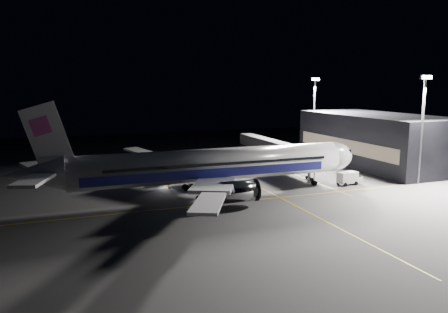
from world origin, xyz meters
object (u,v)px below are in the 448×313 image
floodlight_mast_north (314,109)px  jet_bridge (278,148)px  floodlight_mast_south (423,120)px  baggage_tug (165,180)px  safety_cone_c (194,179)px  service_truck (349,178)px  safety_cone_a (229,186)px  airliner (207,166)px  safety_cone_b (169,187)px

floodlight_mast_north → jet_bridge: bearing=-142.3°
floodlight_mast_south → baggage_tug: 50.29m
jet_bridge → safety_cone_c: bearing=-164.5°
floodlight_mast_north → floodlight_mast_south: (0.00, -38.00, 0.00)m
floodlight_mast_north → service_truck: bearing=-111.0°
floodlight_mast_south → safety_cone_c: floodlight_mast_south is taller
service_truck → safety_cone_a: 23.24m
jet_bridge → baggage_tug: jet_bridge is taller
airliner → floodlight_mast_south: 42.13m
service_truck → safety_cone_b: bearing=158.7°
safety_cone_b → airliner: bearing=-54.8°
service_truck → safety_cone_a: (-22.40, 6.07, -1.05)m
floodlight_mast_south → safety_cone_b: 49.46m
floodlight_mast_north → baggage_tug: 51.96m
jet_bridge → floodlight_mast_south: size_ratio=1.66×
jet_bridge → baggage_tug: 29.16m
floodlight_mast_north → safety_cone_c: floodlight_mast_north is taller
safety_cone_a → floodlight_mast_north: bearing=38.3°
floodlight_mast_north → baggage_tug: (-45.96, -21.24, -11.65)m
floodlight_mast_south → safety_cone_b: size_ratio=37.35×
airliner → safety_cone_b: (-5.04, 7.15, -4.89)m
safety_cone_a → safety_cone_b: safety_cone_a is taller
jet_bridge → safety_cone_b: bearing=-158.8°
baggage_tug → safety_cone_c: (6.21, 1.27, -0.39)m
safety_cone_c → safety_cone_b: bearing=-142.6°
baggage_tug → floodlight_mast_north: bearing=39.5°
baggage_tug → safety_cone_c: size_ratio=3.82×
jet_bridge → safety_cone_c: (-21.75, -6.04, -4.25)m
baggage_tug → safety_cone_c: baggage_tug is taller
floodlight_mast_north → floodlight_mast_south: bearing=-90.0°
jet_bridge → safety_cone_a: jet_bridge is taller
service_truck → baggage_tug: bearing=153.0°
floodlight_mast_north → service_truck: 38.10m
service_truck → baggage_tug: 35.33m
safety_cone_a → service_truck: bearing=-15.2°
jet_bridge → safety_cone_c: size_ratio=51.95×
airliner → safety_cone_a: (5.63, 4.00, -4.87)m
floodlight_mast_north → safety_cone_a: bearing=-141.7°
floodlight_mast_north → floodlight_mast_south: same height
airliner → service_truck: 28.37m
jet_bridge → service_truck: 20.98m
baggage_tug → safety_cone_a: bearing=-18.0°
jet_bridge → floodlight_mast_north: size_ratio=1.66×
airliner → floodlight_mast_north: floodlight_mast_north is taller
jet_bridge → airliner: bearing=-142.0°
airliner → floodlight_mast_north: size_ratio=2.97×
jet_bridge → safety_cone_b: size_ratio=62.06×
safety_cone_a → airliner: bearing=-144.6°
jet_bridge → floodlight_mast_north: 24.06m
service_truck → safety_cone_c: (-26.71, 14.08, -1.01)m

